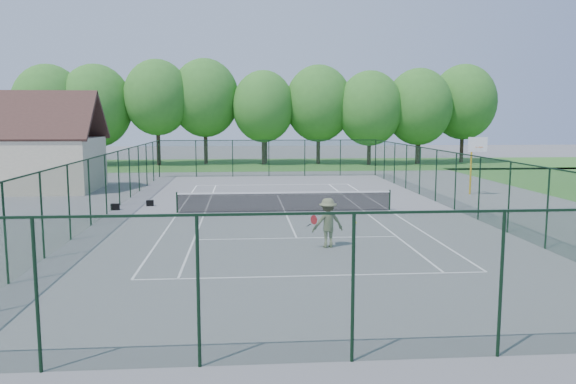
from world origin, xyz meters
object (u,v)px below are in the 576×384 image
Objects in this scene: basketball_goal at (475,154)px; sports_bag_a at (115,207)px; tennis_net at (285,201)px; tennis_player at (328,223)px.

sports_bag_a is (-21.12, -4.04, -2.40)m from basketball_goal.
basketball_goal is at bearing 23.59° from tennis_net.
tennis_net is at bearing -7.80° from sports_bag_a.
tennis_net is 5.36× the size of tennis_player.
sports_bag_a is 13.65m from tennis_player.
basketball_goal reaches higher than tennis_player.
sports_bag_a is at bearing 136.47° from tennis_player.
tennis_net reaches higher than sports_bag_a.
sports_bag_a is at bearing 171.64° from tennis_net.
basketball_goal reaches higher than tennis_net.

